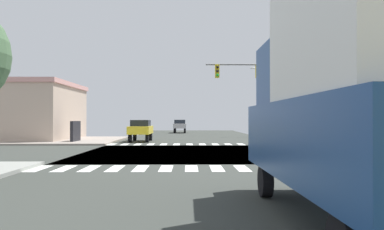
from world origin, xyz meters
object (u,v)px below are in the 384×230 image
object	(u,v)px
box_truck_leading_1	(348,85)
suv_nearside_1	(303,127)
street_lamp	(263,95)
sedan_crossing_1	(141,129)
bank_building	(14,111)
traffic_signal_mast	(264,81)
sedan_queued_2	(180,125)

from	to	relation	value
box_truck_leading_1	suv_nearside_1	bearing A→B (deg)	75.41
street_lamp	sedan_crossing_1	size ratio (longest dim) A/B	1.83
bank_building	street_lamp	bearing A→B (deg)	15.89
suv_nearside_1	box_truck_leading_1	xyz separation A→B (m)	(-4.95, -19.02, 1.17)
traffic_signal_mast	sedan_queued_2	xyz separation A→B (m)	(-7.09, 24.96, -3.84)
suv_nearside_1	traffic_signal_mast	bearing A→B (deg)	-155.92
sedan_crossing_1	box_truck_leading_1	world-z (taller)	box_truck_leading_1
street_lamp	traffic_signal_mast	bearing A→B (deg)	-101.05
bank_building	sedan_crossing_1	xyz separation A→B (m)	(12.05, -2.27, -1.56)
bank_building	suv_nearside_1	distance (m)	26.00
traffic_signal_mast	bank_building	xyz separation A→B (m)	(-22.14, 5.77, -2.28)
suv_nearside_1	sedan_crossing_1	size ratio (longest dim) A/B	1.07
sedan_queued_2	bank_building	bearing A→B (deg)	51.91
sedan_queued_2	box_truck_leading_1	distance (m)	48.34
bank_building	sedan_crossing_1	size ratio (longest dim) A/B	2.92
street_lamp	suv_nearside_1	xyz separation A→B (m)	(-0.63, -16.94, -3.32)
bank_building	suv_nearside_1	xyz separation A→B (m)	(24.00, -9.93, -1.28)
street_lamp	sedan_queued_2	world-z (taller)	street_lamp
street_lamp	sedan_queued_2	xyz separation A→B (m)	(-9.59, 12.18, -3.60)
traffic_signal_mast	bank_building	bearing A→B (deg)	165.40
traffic_signal_mast	box_truck_leading_1	bearing A→B (deg)	-97.60
traffic_signal_mast	sedan_queued_2	size ratio (longest dim) A/B	1.76
street_lamp	sedan_queued_2	distance (m)	15.92
sedan_crossing_1	traffic_signal_mast	bearing A→B (deg)	160.91
traffic_signal_mast	suv_nearside_1	bearing A→B (deg)	-65.92
bank_building	sedan_crossing_1	world-z (taller)	bank_building
sedan_crossing_1	sedan_queued_2	size ratio (longest dim) A/B	1.00
bank_building	box_truck_leading_1	size ratio (longest dim) A/B	1.74
traffic_signal_mast	sedan_crossing_1	size ratio (longest dim) A/B	1.76
bank_building	sedan_queued_2	distance (m)	24.44
bank_building	sedan_queued_2	world-z (taller)	bank_building
traffic_signal_mast	box_truck_leading_1	world-z (taller)	traffic_signal_mast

